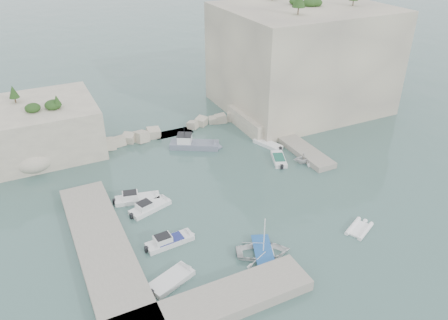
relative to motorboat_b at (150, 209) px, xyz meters
name	(u,v)px	position (x,y,z in m)	size (l,w,h in m)	color
ground	(246,205)	(10.48, -4.08, 0.00)	(400.00, 400.00, 0.00)	#42635D
cliff_east	(301,58)	(33.48, 18.92, 8.50)	(26.00, 22.00, 17.00)	beige
cliff_terrace	(264,119)	(23.48, 13.92, 1.25)	(8.00, 10.00, 2.50)	beige
outcrop_west	(38,128)	(-9.52, 20.92, 3.50)	(16.00, 14.00, 7.00)	beige
quay_west	(103,248)	(-6.52, -5.08, 0.55)	(5.00, 24.00, 1.10)	#9E9689
quay_south	(214,304)	(0.48, -16.58, 0.55)	(18.00, 4.00, 1.10)	#9E9689
ledge_east	(294,143)	(23.98, 5.92, 0.40)	(3.00, 16.00, 0.80)	#9E9689
breakwater	(173,129)	(9.48, 17.92, 0.70)	(28.00, 3.00, 1.40)	beige
motorboat_b	(150,209)	(0.00, 0.00, 0.00)	(5.37, 1.76, 1.40)	silver
motorboat_d	(170,243)	(-0.02, -6.71, 0.00)	(5.49, 1.63, 1.40)	silver
motorboat_e	(171,282)	(-1.80, -11.92, 0.00)	(4.84, 1.98, 0.70)	silver
motorboat_a	(138,201)	(-0.84, 2.35, 0.00)	(5.74, 1.71, 1.40)	silver
rowboat	(263,255)	(7.82, -12.45, 0.00)	(3.92, 5.48, 1.14)	white
inflatable_dinghy	(359,230)	(19.19, -13.66, 0.00)	(3.77, 1.83, 0.44)	white
tender_east_a	(304,163)	(22.46, 1.15, 0.00)	(2.81, 3.26, 1.72)	silver
tender_east_b	(279,161)	(19.56, 3.13, 0.00)	(4.77, 1.63, 0.70)	silver
tender_east_c	(268,146)	(20.54, 7.68, 0.00)	(4.95, 1.60, 0.70)	white
tender_east_d	(264,137)	(21.62, 10.50, 0.00)	(1.57, 4.17, 1.61)	white
work_boat	(195,147)	(10.58, 11.95, 0.00)	(7.76, 2.29, 2.20)	slate
rowboat_mast	(264,234)	(7.82, -12.45, 2.67)	(0.10, 0.10, 4.20)	white
vegetation	(274,1)	(28.32, 20.32, 17.93)	(53.48, 13.88, 13.40)	#1E4219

